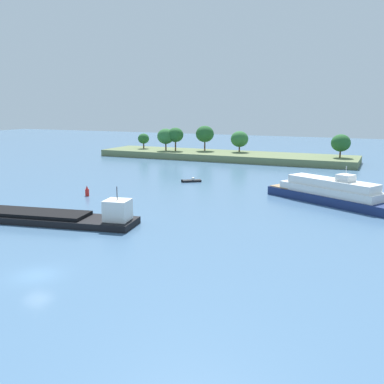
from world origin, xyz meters
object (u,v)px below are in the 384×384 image
fishing_skiff (192,181)px  channel_buoy_red (87,191)px  cargo_barge (19,215)px  white_riverboat (330,193)px

fishing_skiff → channel_buoy_red: (-11.11, -21.18, 0.57)m
cargo_barge → channel_buoy_red: 17.86m
fishing_skiff → white_riverboat: size_ratio=0.18×
fishing_skiff → cargo_barge: bearing=-103.5°
cargo_barge → fishing_skiff: cargo_barge is taller
fishing_skiff → channel_buoy_red: size_ratio=2.16×
white_riverboat → fishing_skiff: bearing=162.6°
white_riverboat → cargo_barge: bearing=-142.5°
fishing_skiff → white_riverboat: white_riverboat is taller
cargo_barge → white_riverboat: white_riverboat is taller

